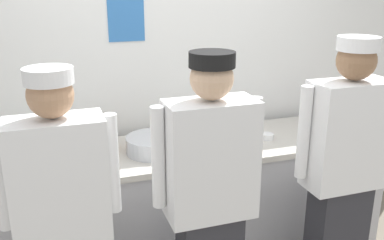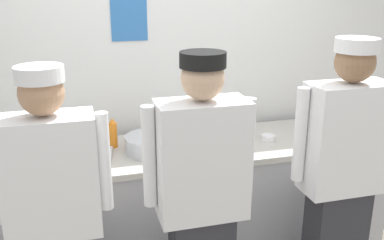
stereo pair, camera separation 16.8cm
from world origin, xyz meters
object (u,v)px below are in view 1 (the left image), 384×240
mixing_bowl_steel (153,145)px  ramekin_red_sauce (321,120)px  chef_near_left (63,220)px  plate_stack_front (329,128)px  chef_center (210,198)px  chef_far_right (343,170)px  plate_stack_rear (239,132)px  deli_cup (25,150)px  squeeze_bottle_spare (336,115)px  squeeze_bottle_primary (113,135)px  sheet_tray (76,160)px  ramekin_green_sauce (267,136)px

mixing_bowl_steel → ramekin_red_sauce: (1.43, 0.19, -0.03)m
chef_near_left → plate_stack_front: bearing=15.4°
chef_center → plate_stack_front: size_ratio=7.17×
chef_center → plate_stack_front: chef_center is taller
chef_far_right → plate_stack_rear: bearing=115.7°
plate_stack_front → deli_cup: 2.13m
mixing_bowl_steel → deli_cup: bearing=166.6°
plate_stack_front → squeeze_bottle_spare: bearing=39.8°
plate_stack_front → squeeze_bottle_spare: squeeze_bottle_spare is taller
chef_far_right → squeeze_bottle_primary: 1.49m
chef_far_right → squeeze_bottle_spare: bearing=57.5°
squeeze_bottle_primary → chef_center: bearing=-64.9°
chef_near_left → plate_stack_rear: bearing=29.1°
chef_near_left → sheet_tray: (0.11, 0.61, 0.06)m
chef_far_right → chef_center: bearing=-177.5°
chef_near_left → chef_far_right: 1.63m
chef_near_left → plate_stack_front: (1.92, 0.53, 0.09)m
chef_center → deli_cup: 1.28m
chef_far_right → sheet_tray: 1.65m
plate_stack_rear → deli_cup: bearing=176.7°
squeeze_bottle_primary → deli_cup: 0.56m
sheet_tray → plate_stack_front: bearing=-2.5°
plate_stack_front → sheet_tray: size_ratio=0.51×
plate_stack_front → plate_stack_rear: (-0.65, 0.18, -0.02)m
chef_near_left → chef_far_right: bearing=-1.0°
mixing_bowl_steel → sheet_tray: mixing_bowl_steel is taller
chef_center → ramekin_red_sauce: chef_center is taller
deli_cup → ramekin_red_sauce: bearing=-0.1°
squeeze_bottle_primary → sheet_tray: bearing=-150.4°
squeeze_bottle_primary → plate_stack_front: bearing=-8.2°
chef_near_left → plate_stack_front: 2.00m
mixing_bowl_steel → ramekin_red_sauce: bearing=7.4°
chef_center → chef_far_right: (0.88, 0.04, 0.02)m
chef_near_left → squeeze_bottle_spare: (2.06, 0.64, 0.14)m
squeeze_bottle_primary → ramekin_green_sauce: (1.07, -0.16, -0.08)m
chef_near_left → ramekin_red_sauce: chef_near_left is taller
chef_far_right → mixing_bowl_steel: chef_far_right is taller
chef_near_left → squeeze_bottle_primary: (0.37, 0.75, 0.14)m
mixing_bowl_steel → chef_near_left: bearing=-135.4°
ramekin_green_sauce → deli_cup: deli_cup is taller
plate_stack_front → mixing_bowl_steel: size_ratio=0.66×
mixing_bowl_steel → ramekin_green_sauce: bearing=-1.1°
mixing_bowl_steel → ramekin_green_sauce: 0.83m
chef_near_left → chef_center: 0.76m
chef_near_left → mixing_bowl_steel: 0.87m
plate_stack_front → ramekin_red_sauce: bearing=66.4°
ramekin_green_sauce → plate_stack_rear: bearing=144.0°
sheet_tray → squeeze_bottle_spare: 1.95m
mixing_bowl_steel → squeeze_bottle_primary: squeeze_bottle_primary is taller
chef_near_left → plate_stack_rear: 1.46m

